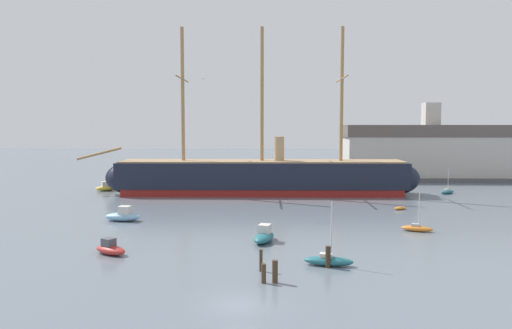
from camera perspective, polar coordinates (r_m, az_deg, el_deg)
ground_plane at (r=33.26m, az=-2.06°, el=-16.10°), size 400.00×400.00×0.00m
tall_ship at (r=81.58m, az=0.68°, el=-1.42°), size 57.40×11.70×27.63m
motorboat_foreground_left at (r=46.88m, az=-16.67°, el=-9.41°), size 3.72×3.05×1.46m
sailboat_foreground_right at (r=41.99m, az=8.45°, el=-11.02°), size 4.28×1.94×5.38m
motorboat_near_centre at (r=49.43m, az=0.95°, el=-8.35°), size 2.73×4.45×1.74m
motorboat_mid_left at (r=61.95m, az=-15.30°, el=-5.80°), size 4.55×2.27×1.84m
sailboat_mid_right at (r=57.00m, az=18.30°, el=-7.07°), size 3.51×2.08×4.38m
dinghy_alongside_stern at (r=70.36m, az=16.49°, el=-4.91°), size 2.07×1.62×0.45m
motorboat_far_left at (r=90.18m, az=-17.06°, el=-2.59°), size 4.22×3.49×1.66m
sailboat_far_right at (r=88.70m, az=21.45°, el=-2.97°), size 3.32×2.79×4.38m
sailboat_distant_centre at (r=95.43m, az=2.61°, el=-2.11°), size 3.36×1.23×4.29m
mooring_piling_nearest at (r=37.21m, az=2.23°, el=-12.40°), size 0.43×0.43×1.72m
mooring_piling_left_pair at (r=39.92m, az=0.58°, el=-11.15°), size 0.26×0.26×1.78m
mooring_piling_right_pair at (r=37.17m, az=0.90°, el=-12.63°), size 0.35×0.35×1.46m
mooring_piling_midwater at (r=41.33m, az=8.41°, el=-10.64°), size 0.43×0.43×1.80m
dockside_warehouse_right at (r=111.32m, az=20.68°, el=1.37°), size 44.48×14.38×16.26m
seagull_in_flight at (r=66.62m, az=-6.28°, el=9.92°), size 0.95×1.04×0.14m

